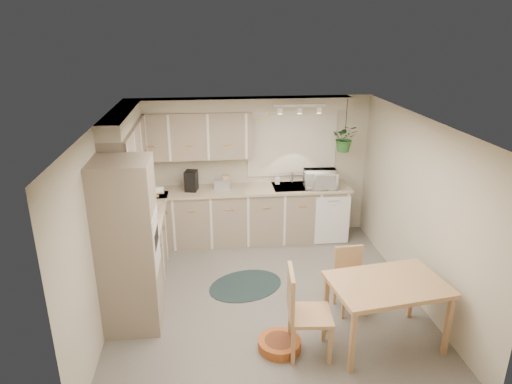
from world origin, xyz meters
The scene contains 35 objects.
floor centered at (0.00, 0.00, 0.00)m, with size 4.20×4.20×0.00m, color slate.
ceiling centered at (0.00, 0.00, 2.40)m, with size 4.20×4.20×0.00m, color white.
wall_back centered at (0.00, 2.10, 1.20)m, with size 4.00×0.04×2.40m, color #B5AD96.
wall_front centered at (0.00, -2.10, 1.20)m, with size 4.00×0.04×2.40m, color #B5AD96.
wall_left centered at (-2.00, 0.00, 1.20)m, with size 0.04×4.20×2.40m, color #B5AD96.
wall_right centered at (2.00, 0.00, 1.20)m, with size 0.04×4.20×2.40m, color #B5AD96.
base_cab_left centered at (-1.70, 0.88, 0.45)m, with size 0.60×1.85×0.90m, color gray.
base_cab_back centered at (-0.20, 1.80, 0.45)m, with size 3.60×0.60×0.90m, color gray.
counter_left centered at (-1.69, 0.88, 0.92)m, with size 0.64×1.89×0.04m, color tan.
counter_back centered at (-0.20, 1.79, 0.92)m, with size 3.64×0.64×0.04m, color tan.
oven_stack centered at (-1.68, -0.38, 1.05)m, with size 0.65×0.65×2.10m, color gray.
wall_oven_face centered at (-1.35, -0.38, 1.05)m, with size 0.02×0.56×0.58m, color silver.
upper_cab_left centered at (-1.82, 1.00, 1.83)m, with size 0.35×2.00×0.75m, color gray.
upper_cab_back centered at (-1.00, 1.93, 1.83)m, with size 2.00×0.35×0.75m, color gray.
soffit_left centered at (-1.85, 1.00, 2.30)m, with size 0.30×2.00×0.20m, color #B5AD96.
soffit_back centered at (-0.20, 1.95, 2.30)m, with size 3.60×0.30×0.20m, color #B5AD96.
cooktop centered at (-1.68, 0.30, 0.94)m, with size 0.52×0.58×0.02m, color silver.
range_hood centered at (-1.70, 0.30, 1.40)m, with size 0.40×0.60×0.14m, color silver.
window_blinds centered at (0.70, 2.07, 1.60)m, with size 1.40×0.02×1.00m, color white.
window_frame centered at (0.70, 2.08, 1.60)m, with size 1.50×0.02×1.10m, color beige.
sink centered at (0.70, 1.80, 0.90)m, with size 0.70×0.48×0.10m, color #ADAEB5.
dishwasher_front centered at (1.30, 1.49, 0.42)m, with size 0.58×0.01×0.83m, color silver.
track_light_bar centered at (0.70, 1.55, 2.33)m, with size 0.80×0.04×0.04m, color silver.
wall_clock centered at (0.15, 2.07, 2.18)m, with size 0.30×0.30×0.03m, color gold.
dining_table centered at (1.22, -1.05, 0.40)m, with size 1.26×0.84×0.79m, color tan.
chair_left centered at (0.33, -1.13, 0.52)m, with size 0.48×0.48×1.04m, color tan.
chair_back centered at (1.04, -0.39, 0.41)m, with size 0.39×0.39×0.83m, color tan.
braided_rug centered at (-0.25, 0.33, 0.01)m, with size 1.07×0.81×0.01m, color black.
pet_bed centered at (0.02, -1.04, 0.06)m, with size 0.49×0.49×0.11m, color #AD6322.
microwave centered at (1.12, 1.70, 1.12)m, with size 0.53×0.30×0.36m, color silver.
soap_bottle centered at (0.44, 1.95, 0.98)m, with size 0.08×0.17×0.08m, color silver.
hanging_plant centered at (1.49, 1.70, 1.72)m, with size 0.40×0.44×0.34m, color #285B24.
coffee_maker centered at (-1.00, 1.80, 1.10)m, with size 0.19×0.23×0.33m, color black.
toaster centered at (-0.49, 1.82, 1.02)m, with size 0.26×0.15×0.16m, color #ADAEB5.
knife_block centered at (-0.44, 1.85, 1.05)m, with size 0.10×0.10×0.22m, color tan.
Camera 1 is at (-0.72, -5.26, 3.47)m, focal length 32.00 mm.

